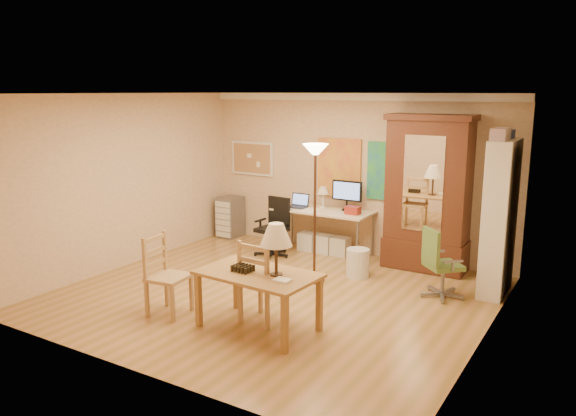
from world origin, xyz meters
The scene contains 16 objects.
floor centered at (0.00, 0.00, 0.00)m, with size 5.50×5.50×0.00m, color olive.
crown_molding centered at (0.00, 2.46, 2.64)m, with size 5.50×0.08×0.12m, color white.
corkboard centered at (-2.05, 2.47, 1.50)m, with size 0.90×0.04×0.62m, color #A6754E.
art_panel_left centered at (-0.25, 2.47, 1.45)m, with size 0.80×0.04×1.00m, color yellow.
art_panel_right centered at (0.65, 2.47, 1.45)m, with size 0.75×0.04×0.95m, color teal.
dining_table centered at (0.52, -1.00, 0.81)m, with size 1.42×0.91×1.29m.
ladder_chair_back centered at (0.36, -0.83, 0.48)m, with size 0.51×0.49×1.02m.
ladder_chair_left centered at (-0.80, -1.22, 0.47)m, with size 0.50×0.51×1.00m.
torchiere_lamp centered at (0.19, 0.80, 1.61)m, with size 0.37×0.37×2.01m.
computer_desk centered at (-0.34, 2.16, 0.47)m, with size 1.68×0.74×1.27m.
office_chair_black centered at (-1.03, 1.60, 0.26)m, with size 0.60×0.60×0.98m.
office_chair_green centered at (1.95, 1.11, 0.25)m, with size 0.61×0.61×0.95m.
drawer_cart centered at (-2.41, 2.23, 0.38)m, with size 0.38×0.46×0.77m.
armoire centered at (1.38, 2.24, 1.04)m, with size 1.30×0.62×2.40m.
bookshelf centered at (2.55, 1.66, 1.05)m, with size 0.32×0.84×2.11m.
wastebin centered at (0.65, 1.31, 0.21)m, with size 0.34×0.34×0.43m, color silver.
Camera 1 is at (3.92, -6.10, 2.73)m, focal length 35.00 mm.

